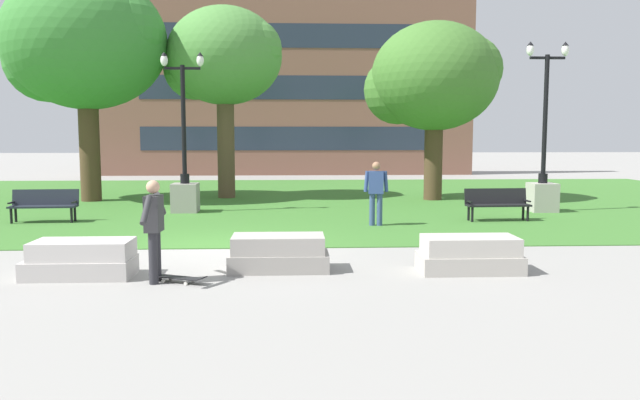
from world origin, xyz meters
name	(u,v)px	position (x,y,z in m)	size (l,w,h in m)	color
ground_plane	(217,249)	(0.00, 0.00, 0.00)	(140.00, 140.00, 0.00)	gray
grass_lawn	(249,200)	(0.00, 10.00, 0.01)	(40.00, 20.00, 0.02)	#3D752D
concrete_block_center	(81,259)	(-2.03, -2.53, 0.31)	(1.80, 0.90, 0.64)	#BCB7B2
concrete_block_left	(279,253)	(1.36, -2.14, 0.31)	(1.80, 0.90, 0.64)	#9E9991
concrete_block_right	(469,255)	(4.79, -2.43, 0.31)	(1.80, 0.90, 0.64)	#B2ADA3
person_skateboarder	(154,225)	(-0.67, -3.01, 0.97)	(0.26, 1.40, 1.71)	#28282D
skateboard	(178,278)	(-0.29, -3.03, 0.09)	(1.01, 0.59, 0.14)	black
park_bench_near_left	(497,202)	(7.42, 4.02, 0.54)	(1.82, 0.60, 0.90)	black
park_bench_near_right	(44,203)	(-5.29, 4.28, 0.54)	(1.82, 0.62, 0.90)	#1E232D
lamp_post_center	(185,180)	(-1.74, 6.36, 1.03)	(1.32, 0.80, 4.95)	gray
lamp_post_right	(543,178)	(9.53, 5.98, 1.08)	(1.32, 0.80, 5.28)	#ADA89E
tree_near_right	(223,59)	(-0.97, 10.83, 5.30)	(4.56, 4.34, 7.23)	brown
tree_far_left	(433,79)	(6.82, 9.72, 4.49)	(4.89, 4.66, 6.53)	#4C3823
tree_near_left	(84,44)	(-5.83, 9.85, 5.69)	(6.03, 5.74, 8.20)	#4C3823
person_bystander_near_lawn	(376,190)	(3.86, 3.18, 0.98)	(0.67, 0.30, 1.71)	#384C7A
building_facade_distant	(284,66)	(1.19, 24.50, 6.50)	(22.68, 1.03, 13.02)	brown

